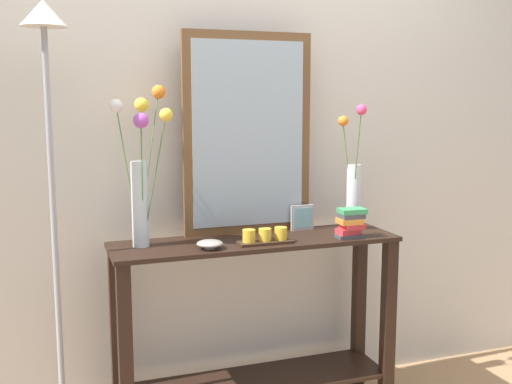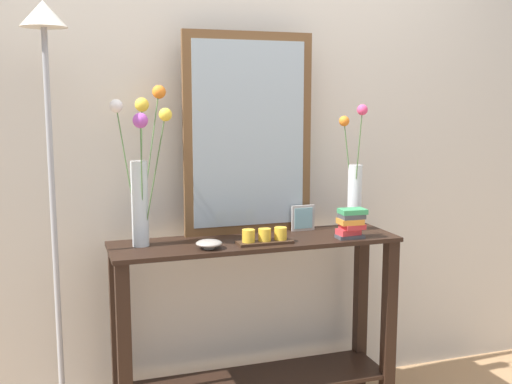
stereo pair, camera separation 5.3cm
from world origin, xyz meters
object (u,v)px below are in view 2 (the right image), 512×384
Objects in this scene: console_table at (256,314)px; floor_lamp at (50,157)px; book_stack at (351,223)px; mirror_leaning at (249,134)px; picture_frame_small at (303,218)px; tall_vase_left at (141,170)px; vase_right at (354,186)px; candle_tray at (265,237)px; decorative_bowl at (209,244)px.

floor_lamp is (-0.86, 0.00, 0.75)m from console_table.
book_stack is at bearing -15.13° from console_table.
mirror_leaning is 6.87× the size of book_stack.
picture_frame_small is (0.26, -0.04, -0.40)m from mirror_leaning.
tall_vase_left is 1.14× the size of vase_right.
console_table is 9.62× the size of book_stack.
candle_tray is at bearing -143.85° from picture_frame_small.
book_stack is 0.07× the size of floor_lamp.
console_table is 0.46m from decorative_bowl.
mirror_leaning is at bearing 89.57° from candle_tray.
candle_tray is at bearing 176.16° from book_stack.
tall_vase_left reaches higher than book_stack.
tall_vase_left reaches higher than picture_frame_small.
book_stack is (-0.09, -0.16, -0.14)m from vase_right.
vase_right reaches higher than decorative_bowl.
console_table is 1.89× the size of tall_vase_left.
console_table is at bearing 22.61° from decorative_bowl.
tall_vase_left is 0.37× the size of floor_lamp.
candle_tray is at bearing -14.75° from tall_vase_left.
floor_lamp reaches higher than console_table.
tall_vase_left is 5.08× the size of book_stack.
floor_lamp reaches higher than tall_vase_left.
vase_right is (0.50, -0.10, -0.25)m from mirror_leaning.
book_stack is at bearing -32.80° from mirror_leaning.
tall_vase_left is 0.96m from book_stack.
tall_vase_left is at bearing 165.25° from candle_tray.
book_stack is (0.91, -0.16, -0.26)m from tall_vase_left.
decorative_bowl is at bearing -30.52° from tall_vase_left.
mirror_leaning is at bearing 171.05° from picture_frame_small.
candle_tray is (-0.50, -0.13, -0.19)m from vase_right.
tall_vase_left is at bearing 7.36° from floor_lamp.
vase_right is at bearing -14.68° from picture_frame_small.
book_stack is (0.14, -0.22, 0.01)m from picture_frame_small.
decorative_bowl is at bearing 179.02° from book_stack.
picture_frame_small is (0.77, 0.06, -0.26)m from tall_vase_left.
decorative_bowl is (-0.26, -0.25, -0.44)m from mirror_leaning.
mirror_leaning is 0.62m from book_stack.
picture_frame_small is (-0.24, 0.06, -0.15)m from vase_right.
vase_right is 0.79m from decorative_bowl.
console_table is at bearing -158.77° from picture_frame_small.
book_stack is at bearing -121.30° from vase_right.
console_table is 5.32× the size of candle_tray.
console_table is 1.14m from floor_lamp.
decorative_bowl is at bearing -9.44° from floor_lamp.
picture_frame_small reaches higher than console_table.
floor_lamp is at bearing 179.90° from console_table.
candle_tray reaches higher than decorative_bowl.
floor_lamp reaches higher than candle_tray.
mirror_leaning reaches higher than candle_tray.
console_table is at bearing -5.57° from tall_vase_left.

